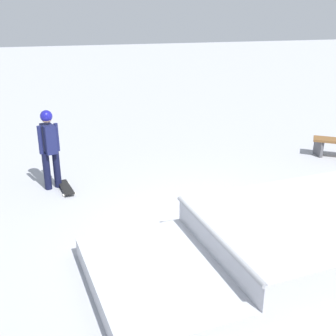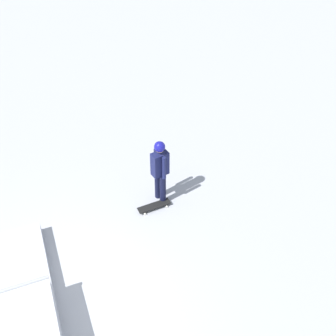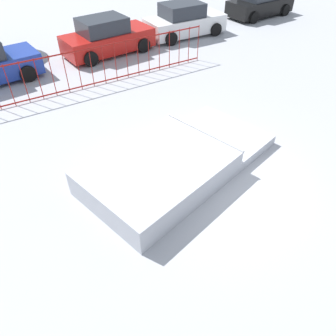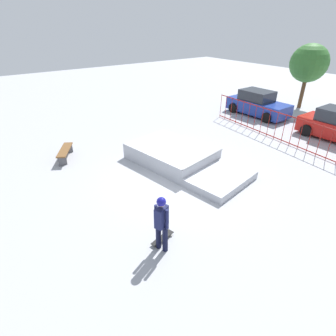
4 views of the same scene
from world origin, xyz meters
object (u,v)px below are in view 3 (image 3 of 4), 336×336
at_px(parked_car_red, 107,37).
at_px(skate_ramp, 171,165).
at_px(parked_car_white, 184,21).
at_px(parked_car_black, 260,3).

bearing_deg(parked_car_red, skate_ramp, -108.07).
bearing_deg(parked_car_red, parked_car_white, -2.49).
xyz_separation_m(parked_car_red, parked_car_black, (10.16, -0.12, 0.00)).
distance_m(parked_car_red, parked_car_black, 10.16).
bearing_deg(parked_car_black, skate_ramp, -145.26).
height_order(parked_car_white, parked_car_black, same).
distance_m(skate_ramp, parked_car_red, 9.02).
bearing_deg(parked_car_black, parked_car_white, -177.62).
xyz_separation_m(parked_car_red, parked_car_white, (4.35, -0.20, 0.00)).
height_order(parked_car_red, parked_car_white, same).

